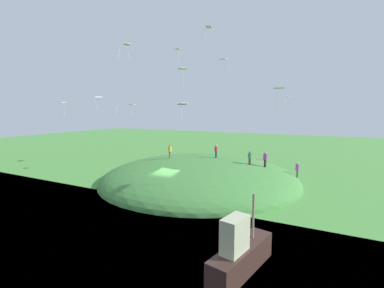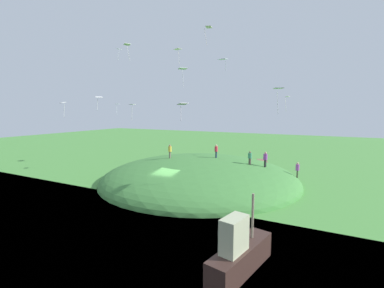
{
  "view_description": "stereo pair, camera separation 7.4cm",
  "coord_description": "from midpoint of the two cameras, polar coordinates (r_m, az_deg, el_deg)",
  "views": [
    {
      "loc": [
        -23.26,
        -14.87,
        8.67
      ],
      "look_at": [
        3.5,
        -1.15,
        4.94
      ],
      "focal_mm": 25.16,
      "sensor_mm": 36.0,
      "label": 1
    },
    {
      "loc": [
        -23.23,
        -14.94,
        8.67
      ],
      "look_at": [
        3.5,
        -1.15,
        4.94
      ],
      "focal_mm": 25.16,
      "sensor_mm": 36.0,
      "label": 2
    }
  ],
  "objects": [
    {
      "name": "kite_6",
      "position": [
        38.54,
        -15.21,
        18.66
      ],
      "size": [
        0.67,
        0.48,
        1.51
      ],
      "color": "white"
    },
    {
      "name": "kite_13",
      "position": [
        29.78,
        -12.48,
        7.88
      ],
      "size": [
        0.56,
        0.72,
        1.73
      ],
      "color": "white"
    },
    {
      "name": "kite_5",
      "position": [
        20.95,
        -1.93,
        8.29
      ],
      "size": [
        0.94,
        0.81,
        1.4
      ],
      "color": "white"
    },
    {
      "name": "kite_2",
      "position": [
        32.61,
        -25.63,
        7.63
      ],
      "size": [
        0.52,
        0.65,
        1.66
      ],
      "color": "white"
    },
    {
      "name": "ground_plane",
      "position": [
        28.94,
        -5.22,
        -10.4
      ],
      "size": [
        160.0,
        160.0,
        0.0
      ],
      "primitive_type": "plane",
      "color": "#4A8D3D"
    },
    {
      "name": "person_watching_kites",
      "position": [
        32.32,
        15.35,
        -2.78
      ],
      "size": [
        0.62,
        0.62,
        1.8
      ],
      "rotation": [
        0.0,
        0.0,
        5.84
      ],
      "color": "black",
      "rests_on": "grass_hill"
    },
    {
      "name": "kite_1",
      "position": [
        43.79,
        -3.0,
        19.32
      ],
      "size": [
        1.18,
        1.39,
        2.25
      ],
      "color": "#F6E0D1"
    },
    {
      "name": "person_with_child",
      "position": [
        33.78,
        5.21,
        -1.17
      ],
      "size": [
        0.55,
        0.55,
        1.66
      ],
      "rotation": [
        0.0,
        0.0,
        4.11
      ],
      "color": "#1D2D46",
      "rests_on": "grass_hill"
    },
    {
      "name": "kite_7",
      "position": [
        36.06,
        -19.09,
        9.23
      ],
      "size": [
        1.05,
        0.98,
        1.78
      ],
      "color": "silver"
    },
    {
      "name": "kite_8",
      "position": [
        34.11,
        -13.5,
        19.59
      ],
      "size": [
        0.87,
        0.76,
        1.9
      ],
      "color": "white"
    },
    {
      "name": "grass_hill",
      "position": [
        34.14,
        1.57,
        -7.65
      ],
      "size": [
        24.3,
        24.42,
        5.71
      ],
      "primitive_type": "ellipsoid",
      "color": "#41813B",
      "rests_on": "ground_plane"
    },
    {
      "name": "kite_0",
      "position": [
        29.52,
        3.56,
        23.3
      ],
      "size": [
        0.92,
        0.72,
        1.85
      ],
      "color": "#F4DAD4"
    },
    {
      "name": "boat_on_lake",
      "position": [
        15.7,
        10.16,
        -21.88
      ],
      "size": [
        5.31,
        2.26,
        4.03
      ],
      "rotation": [
        0.0,
        0.0,
        2.94
      ],
      "color": "#39251F",
      "rests_on": "lake_water"
    },
    {
      "name": "dirt_path",
      "position": [
        44.89,
        15.15,
        -4.3
      ],
      "size": [
        10.87,
        4.93,
        0.04
      ],
      "primitive_type": "cube",
      "rotation": [
        0.0,
        0.0,
        0.32
      ],
      "color": "brown",
      "rests_on": "ground_plane"
    },
    {
      "name": "kite_9",
      "position": [
        30.18,
        6.66,
        17.34
      ],
      "size": [
        0.84,
        1.04,
        1.24
      ],
      "color": "white"
    },
    {
      "name": "kite_11",
      "position": [
        36.46,
        19.57,
        9.08
      ],
      "size": [
        0.76,
        0.63,
        1.93
      ],
      "color": "white"
    },
    {
      "name": "person_on_hilltop",
      "position": [
        31.94,
        12.24,
        -2.57
      ],
      "size": [
        0.54,
        0.54,
        1.56
      ],
      "rotation": [
        0.0,
        0.0,
        1.37
      ],
      "color": "#50433E",
      "rests_on": "grass_hill"
    },
    {
      "name": "kite_3",
      "position": [
        29.75,
        -1.9,
        15.46
      ],
      "size": [
        1.13,
        1.05,
        2.0
      ],
      "color": "white"
    },
    {
      "name": "person_walking_path",
      "position": [
        33.99,
        21.51,
        -4.77
      ],
      "size": [
        0.53,
        0.53,
        1.85
      ],
      "rotation": [
        0.0,
        0.0,
        3.43
      ],
      "color": "#524B3E",
      "rests_on": "grass_hill"
    },
    {
      "name": "person_near_shore",
      "position": [
        33.95,
        -4.65,
        -1.2
      ],
      "size": [
        0.43,
        0.43,
        1.73
      ],
      "rotation": [
        0.0,
        0.0,
        3.12
      ],
      "color": "#595446",
      "rests_on": "grass_hill"
    },
    {
      "name": "kite_4",
      "position": [
        24.61,
        17.92,
        10.95
      ],
      "size": [
        1.34,
        1.15,
        2.2
      ],
      "color": "white"
    },
    {
      "name": "kite_12",
      "position": [
        39.85,
        -15.54,
        8.02
      ],
      "size": [
        0.93,
        0.85,
        1.5
      ],
      "color": "white"
    }
  ]
}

